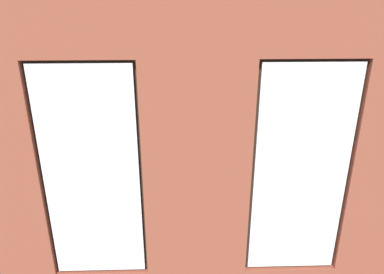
# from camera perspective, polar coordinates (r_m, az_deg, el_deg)

# --- Properties ---
(ground_plane) EXTENTS (6.93, 5.96, 0.10)m
(ground_plane) POSITION_cam_1_polar(r_m,az_deg,el_deg) (6.57, -0.32, -8.27)
(ground_plane) COLOR brown
(brick_wall_with_windows) EXTENTS (6.33, 0.30, 3.44)m
(brick_wall_with_windows) POSITION_cam_1_polar(r_m,az_deg,el_deg) (3.44, 0.74, -5.18)
(brick_wall_with_windows) COLOR brown
(brick_wall_with_windows) RESTS_ON ground_plane
(couch_by_window) EXTENTS (2.01, 0.87, 0.80)m
(couch_by_window) POSITION_cam_1_polar(r_m,az_deg,el_deg) (4.75, 0.46, -16.37)
(couch_by_window) COLOR black
(couch_by_window) RESTS_ON ground_plane
(couch_left) EXTENTS (1.04, 2.09, 0.80)m
(couch_left) POSITION_cam_1_polar(r_m,az_deg,el_deg) (6.54, 22.03, -6.40)
(couch_left) COLOR black
(couch_left) RESTS_ON ground_plane
(coffee_table) EXTENTS (1.40, 0.87, 0.44)m
(coffee_table) POSITION_cam_1_polar(r_m,az_deg,el_deg) (6.38, 0.38, -4.76)
(coffee_table) COLOR #A87547
(coffee_table) RESTS_ON ground_plane
(cup_ceramic) EXTENTS (0.08, 0.08, 0.09)m
(cup_ceramic) POSITION_cam_1_polar(r_m,az_deg,el_deg) (6.34, 0.38, -3.99)
(cup_ceramic) COLOR #4C4C51
(cup_ceramic) RESTS_ON coffee_table
(candle_jar) EXTENTS (0.08, 0.08, 0.09)m
(candle_jar) POSITION_cam_1_polar(r_m,az_deg,el_deg) (6.23, 1.39, -4.51)
(candle_jar) COLOR #B7333D
(candle_jar) RESTS_ON coffee_table
(table_plant_small) EXTENTS (0.14, 0.14, 0.24)m
(table_plant_small) POSITION_cam_1_polar(r_m,az_deg,el_deg) (6.19, -3.49, -3.89)
(table_plant_small) COLOR gray
(table_plant_small) RESTS_ON coffee_table
(remote_gray) EXTENTS (0.05, 0.17, 0.02)m
(remote_gray) POSITION_cam_1_polar(r_m,az_deg,el_deg) (6.45, -1.22, -3.86)
(remote_gray) COLOR #59595B
(remote_gray) RESTS_ON coffee_table
(remote_black) EXTENTS (0.17, 0.07, 0.02)m
(remote_black) POSITION_cam_1_polar(r_m,az_deg,el_deg) (6.51, 3.73, -3.62)
(remote_black) COLOR black
(remote_black) RESTS_ON coffee_table
(media_console) EXTENTS (1.04, 0.42, 0.55)m
(media_console) POSITION_cam_1_polar(r_m,az_deg,el_deg) (7.22, -23.38, -4.34)
(media_console) COLOR black
(media_console) RESTS_ON ground_plane
(tv_flatscreen) EXTENTS (1.06, 0.20, 0.71)m
(tv_flatscreen) POSITION_cam_1_polar(r_m,az_deg,el_deg) (6.98, -24.16, 0.31)
(tv_flatscreen) COLOR black
(tv_flatscreen) RESTS_ON media_console
(potted_plant_between_couches) EXTENTS (0.79, 0.74, 1.31)m
(potted_plant_between_couches) POSITION_cam_1_polar(r_m,az_deg,el_deg) (4.90, 18.14, -12.50)
(potted_plant_between_couches) COLOR gray
(potted_plant_between_couches) RESTS_ON ground_plane
(potted_plant_mid_room_small) EXTENTS (0.32, 0.32, 0.66)m
(potted_plant_mid_room_small) POSITION_cam_1_polar(r_m,az_deg,el_deg) (7.41, 4.57, -0.57)
(potted_plant_mid_room_small) COLOR #9E5638
(potted_plant_mid_room_small) RESTS_ON ground_plane
(potted_plant_corner_near_left) EXTENTS (1.01, 0.93, 1.19)m
(potted_plant_corner_near_left) POSITION_cam_1_polar(r_m,az_deg,el_deg) (8.52, 17.13, 3.58)
(potted_plant_corner_near_left) COLOR #9E5638
(potted_plant_corner_near_left) RESTS_ON ground_plane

